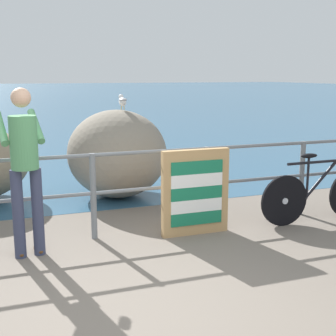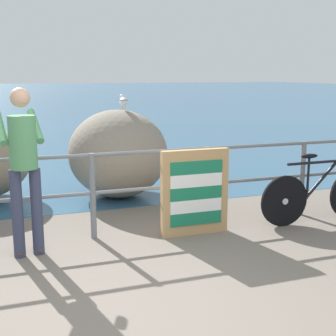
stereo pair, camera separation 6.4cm
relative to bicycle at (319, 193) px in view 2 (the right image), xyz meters
name	(u,v)px [view 2 (the right image)]	position (x,y,z in m)	size (l,w,h in m)	color
ground_plane	(25,115)	(-2.89, 18.42, -0.44)	(120.00, 120.00, 0.10)	#6B6056
sea_surface	(13,92)	(-2.89, 46.44, -0.39)	(120.00, 90.00, 0.01)	#2D5675
promenade_railing	(92,186)	(-2.89, 0.35, 0.25)	(8.68, 0.07, 1.02)	slate
bicycle	(319,193)	(0.00, 0.00, 0.00)	(1.70, 0.48, 0.92)	black
person_at_railing	(24,164)	(-3.65, 0.07, 0.60)	(0.50, 0.66, 1.78)	#333851
folded_deckchair_stack	(195,192)	(-1.71, 0.10, 0.13)	(0.84, 0.10, 1.04)	tan
breakwater_boulder_main	(118,154)	(-2.17, 2.16, 0.29)	(1.54, 1.71, 1.37)	gray
seagull	(123,101)	(-2.07, 2.11, 1.12)	(0.14, 0.34, 0.23)	gold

